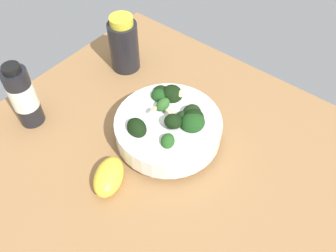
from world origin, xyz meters
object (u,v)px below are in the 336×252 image
Objects in this scene: bowl_of_broccoli at (169,125)px; bottle_tall at (124,44)px; bottle_short at (23,96)px; lemon_wedge at (109,177)px.

bowl_of_broccoli is 24.27cm from bottle_tall.
bowl_of_broccoli is 28.89cm from bottle_short.
bottle_short is at bearing 171.96° from bottle_tall.
lemon_wedge is at bearing 172.39° from bowl_of_broccoli.
lemon_wedge is at bearing -91.98° from bottle_short.
bottle_short is at bearing 88.02° from lemon_wedge.
bottle_tall is (25.43, 19.67, 4.40)cm from lemon_wedge.
bottle_tall is at bearing 63.71° from bowl_of_broccoli.
bottle_short is (-13.93, 25.12, 3.09)cm from bowl_of_broccoli.
bottle_short is (0.80, 23.15, 5.02)cm from lemon_wedge.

